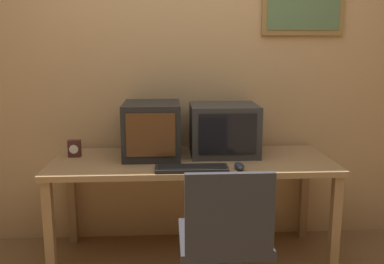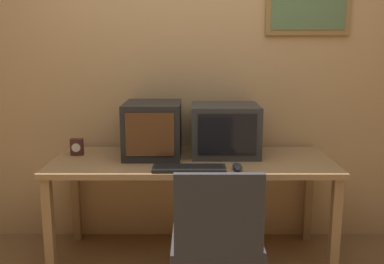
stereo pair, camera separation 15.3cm
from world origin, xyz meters
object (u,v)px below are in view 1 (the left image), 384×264
mouse_near_keyboard (239,166)px  desk_clock (74,148)px  keyboard_main (192,168)px  office_chair (224,257)px  monitor_right (224,129)px  monitor_left (152,130)px

mouse_near_keyboard → desk_clock: size_ratio=1.05×
keyboard_main → desk_clock: bearing=154.4°
keyboard_main → mouse_near_keyboard: bearing=1.6°
keyboard_main → office_chair: size_ratio=0.50×
monitor_right → desk_clock: monitor_right is taller
monitor_left → desk_clock: bearing=179.2°
monitor_left → mouse_near_keyboard: bearing=-33.4°
monitor_left → desk_clock: monitor_left is taller
desk_clock → mouse_near_keyboard: bearing=-18.8°
keyboard_main → monitor_right: bearing=58.0°
monitor_left → office_chair: bearing=-64.9°
keyboard_main → desk_clock: (-0.77, 0.37, 0.04)m
desk_clock → monitor_right: bearing=1.1°
mouse_near_keyboard → desk_clock: desk_clock is taller
mouse_near_keyboard → desk_clock: bearing=161.2°
monitor_right → mouse_near_keyboard: (0.05, -0.38, -0.15)m
keyboard_main → office_chair: bearing=-73.1°
monitor_left → mouse_near_keyboard: size_ratio=3.64×
desk_clock → keyboard_main: bearing=-25.6°
monitor_right → office_chair: bearing=-96.7°
monitor_left → office_chair: (0.39, -0.83, -0.50)m
monitor_right → mouse_near_keyboard: bearing=-82.9°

